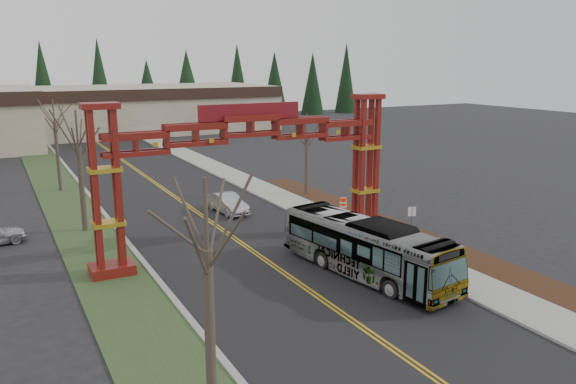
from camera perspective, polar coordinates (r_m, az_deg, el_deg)
road at (r=39.35m, az=-7.90°, el=-3.00°), size 12.00×110.00×0.02m
lane_line_left at (r=39.31m, az=-8.07°, el=-3.00°), size 0.12×100.00×0.01m
lane_line_right at (r=39.39m, az=-7.74°, el=-2.95°), size 0.12×100.00×0.01m
curb_right at (r=41.75m, az=0.03°, el=-1.83°), size 0.30×110.00×0.15m
sidewalk_right at (r=42.43m, az=1.76°, el=-1.59°), size 2.60×110.00×0.14m
landscape_strip at (r=32.74m, az=19.14°, el=-6.89°), size 2.60×50.00×0.12m
grass_median at (r=37.50m, az=-19.47°, el=-4.41°), size 4.00×110.00×0.08m
curb_left at (r=37.77m, az=-16.70°, el=-4.03°), size 0.30×110.00×0.15m
gateway_arch at (r=31.71m, az=-3.82°, el=4.26°), size 18.20×1.60×8.90m
retail_building_east at (r=93.66m, az=-14.03°, el=8.25°), size 38.00×20.30×7.00m
conifer_treeline at (r=103.50m, az=-21.12°, el=9.85°), size 116.10×5.60×13.00m
transit_bus at (r=29.27m, az=7.92°, el=-5.64°), size 4.13×11.05×3.01m
silver_sedan at (r=41.37m, az=-6.16°, el=-1.15°), size 1.85×4.39×1.41m
bare_tree_median_near at (r=15.45m, az=-8.22°, el=-6.00°), size 3.05×3.05×7.89m
bare_tree_median_mid at (r=38.04m, az=-20.52°, el=4.26°), size 3.50×3.50×7.88m
bare_tree_median_far at (r=50.99m, az=-22.63°, el=6.49°), size 2.94×2.94×7.83m
bare_tree_right_far at (r=46.13m, az=1.89°, el=5.61°), size 2.91×2.91×6.77m
street_sign at (r=35.42m, az=12.46°, el=-2.43°), size 0.47×0.21×2.14m
barrel_south at (r=35.32m, az=11.78°, el=-4.25°), size 0.51×0.51×0.95m
barrel_mid at (r=39.03m, az=6.73°, el=-2.42°), size 0.49×0.49×0.91m
barrel_north at (r=41.97m, az=5.62°, el=-1.24°), size 0.53×0.53×0.97m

